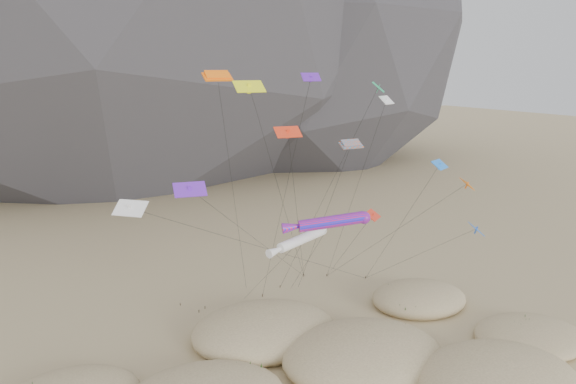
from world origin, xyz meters
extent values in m
ellipsoid|color=black|center=(56.00, 110.00, 38.00)|extent=(130.55, 126.41, 100.00)
ellipsoid|color=#CCB789|center=(9.34, -3.18, 0.90)|extent=(14.03, 11.92, 4.01)
ellipsoid|color=#CCB789|center=(2.38, 5.57, 0.85)|extent=(14.82, 12.60, 3.79)
ellipsoid|color=#CCB789|center=(18.91, 1.44, 0.47)|extent=(11.01, 9.36, 2.10)
ellipsoid|color=#CCB789|center=(-3.02, 14.21, 0.79)|extent=(14.27, 12.13, 3.53)
ellipsoid|color=#CCB789|center=(15.44, 13.03, 0.66)|extent=(10.81, 9.19, 2.94)
ellipsoid|color=black|center=(11.34, -3.81, 1.00)|extent=(3.64, 3.11, 1.09)
ellipsoid|color=black|center=(-8.07, 7.40, 0.70)|extent=(2.46, 2.11, 0.74)
ellipsoid|color=black|center=(3.33, 4.06, 1.10)|extent=(3.07, 2.63, 0.92)
ellipsoid|color=black|center=(6.96, 6.52, 1.00)|extent=(2.62, 2.24, 0.79)
ellipsoid|color=black|center=(1.79, 1.83, 0.90)|extent=(2.31, 1.98, 0.69)
ellipsoid|color=black|center=(19.20, 2.64, 0.60)|extent=(2.23, 1.91, 0.67)
ellipsoid|color=black|center=(-2.05, 15.50, 1.00)|extent=(2.95, 2.53, 0.89)
ellipsoid|color=black|center=(0.88, 14.99, 0.90)|extent=(2.83, 2.42, 0.85)
ellipsoid|color=black|center=(14.13, 15.15, 0.70)|extent=(2.17, 1.86, 0.65)
ellipsoid|color=black|center=(12.45, 11.15, 0.60)|extent=(2.23, 1.91, 0.67)
cylinder|color=#3F2D1E|center=(-5.69, 23.20, 0.15)|extent=(0.08, 0.08, 0.30)
cylinder|color=#3F2D1E|center=(1.19, 23.15, 0.15)|extent=(0.08, 0.08, 0.30)
cylinder|color=#3F2D1E|center=(4.20, 24.49, 0.15)|extent=(0.08, 0.08, 0.30)
cylinder|color=#3F2D1E|center=(8.54, 26.32, 0.15)|extent=(0.08, 0.08, 0.30)
cylinder|color=#3F2D1E|center=(11.07, 24.98, 0.15)|extent=(0.08, 0.08, 0.30)
cylinder|color=#3F2D1E|center=(-6.59, 22.62, 0.15)|extent=(0.08, 0.08, 0.30)
cylinder|color=#3F2D1E|center=(14.86, 22.03, 0.15)|extent=(0.08, 0.08, 0.30)
cylinder|color=#3F2D1E|center=(-7.77, 25.31, 0.15)|extent=(0.08, 0.08, 0.30)
cylinder|color=#EA1845|center=(0.63, 8.26, 12.60)|extent=(5.83, 2.92, 1.65)
sphere|color=#EA1845|center=(3.34, 7.31, 12.83)|extent=(1.10, 1.10, 1.10)
cone|color=#EA1845|center=(-2.34, 9.31, 12.32)|extent=(2.56, 1.68, 1.18)
cylinder|color=black|center=(2.98, 16.05, 6.30)|extent=(4.72, 15.58, 12.62)
cylinder|color=white|center=(-1.41, 9.84, 10.92)|extent=(5.46, 2.50, 1.24)
sphere|color=white|center=(1.17, 10.67, 11.13)|extent=(0.91, 0.91, 0.91)
cone|color=white|center=(-4.24, 8.93, 10.64)|extent=(2.35, 1.42, 0.93)
cylinder|color=black|center=(-1.12, 16.75, 5.46)|extent=(0.59, 13.83, 10.93)
cube|color=orange|center=(-6.05, 16.88, 24.70)|extent=(2.65, 1.09, 0.78)
cube|color=orange|center=(-6.05, 16.88, 24.91)|extent=(2.25, 0.85, 0.76)
cylinder|color=black|center=(-2.69, 21.62, 12.35)|extent=(6.75, 9.50, 24.71)
cube|color=#EB5518|center=(4.73, 11.47, 18.56)|extent=(2.25, 0.97, 0.63)
cube|color=#EB5518|center=(4.73, 11.47, 18.77)|extent=(1.91, 0.77, 0.62)
cylinder|color=black|center=(5.52, 17.62, 9.28)|extent=(1.60, 12.33, 18.58)
cube|color=#6522C6|center=(-11.84, 8.45, 16.73)|extent=(2.58, 1.66, 0.90)
cube|color=#6522C6|center=(-11.84, 8.45, 16.58)|extent=(0.33, 0.31, 0.82)
cylinder|color=black|center=(-1.65, 17.39, 8.39)|extent=(20.40, 17.90, 16.70)
cube|color=red|center=(-4.07, 7.51, 20.64)|extent=(2.18, 1.33, 0.79)
cube|color=red|center=(-4.07, 7.51, 20.49)|extent=(0.28, 0.27, 0.70)
cylinder|color=black|center=(2.24, 16.92, 10.35)|extent=(12.64, 18.84, 20.61)
cube|color=blue|center=(10.46, 5.95, 17.10)|extent=(2.10, 1.65, 0.73)
cube|color=blue|center=(10.46, 5.95, 16.95)|extent=(0.30, 0.30, 0.64)
cylinder|color=black|center=(12.66, 13.99, 8.58)|extent=(4.43, 16.10, 17.07)
cube|color=yellow|center=(-5.89, 10.59, 24.05)|extent=(2.54, 1.45, 0.92)
cube|color=yellow|center=(-5.89, 10.59, 23.90)|extent=(0.31, 0.29, 0.84)
cylinder|color=black|center=(1.33, 18.45, 12.05)|extent=(14.46, 15.77, 24.02)
cube|color=#1BB46E|center=(10.43, 15.09, 23.59)|extent=(2.54, 2.70, 1.03)
cube|color=#1BB46E|center=(10.43, 15.09, 23.44)|extent=(0.45, 0.44, 0.84)
cylinder|color=black|center=(7.31, 19.79, 11.82)|extent=(6.26, 9.43, 23.55)
cube|color=red|center=(5.41, 8.78, 12.45)|extent=(2.17, 1.96, 0.71)
cube|color=red|center=(5.41, 8.78, 12.30)|extent=(0.30, 0.30, 0.67)
cylinder|color=black|center=(8.24, 16.88, 6.25)|extent=(5.69, 16.22, 12.42)
cube|color=orange|center=(16.20, 8.04, 14.39)|extent=(1.81, 2.25, 0.90)
cube|color=orange|center=(16.20, 8.04, 14.24)|extent=(0.40, 0.37, 0.67)
cylinder|color=black|center=(13.64, 16.51, 7.22)|extent=(5.15, 16.96, 14.36)
cube|color=#5B1FB5|center=(0.39, 11.52, 24.72)|extent=(1.75, 1.05, 0.72)
cube|color=#5B1FB5|center=(0.39, 11.52, 24.57)|extent=(0.24, 0.28, 0.55)
cylinder|color=black|center=(0.79, 17.33, 12.38)|extent=(0.83, 11.65, 24.68)
cube|color=white|center=(11.33, 14.84, 22.29)|extent=(2.11, 1.65, 0.83)
cube|color=white|center=(11.33, 14.84, 22.14)|extent=(0.33, 0.36, 0.63)
cylinder|color=black|center=(11.20, 19.91, 11.17)|extent=(0.28, 10.17, 22.25)
cube|color=white|center=(-15.59, 11.52, 15.07)|extent=(2.70, 2.69, 1.00)
cube|color=white|center=(-15.59, 11.52, 14.92)|extent=(0.43, 0.43, 0.86)
cylinder|color=black|center=(-0.36, 16.77, 7.56)|extent=(30.46, 10.54, 15.04)
cube|color=blue|center=(19.25, 9.21, 9.08)|extent=(2.20, 2.61, 0.95)
cube|color=blue|center=(19.25, 9.21, 8.93)|extent=(0.40, 0.40, 0.79)
cylinder|color=black|center=(17.06, 15.62, 4.56)|extent=(4.42, 12.85, 9.05)
camera|label=1|loc=(-24.98, -30.53, 25.63)|focal=35.00mm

